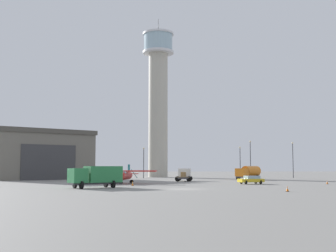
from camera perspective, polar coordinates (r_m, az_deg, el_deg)
name	(u,v)px	position (r m, az deg, el deg)	size (l,w,h in m)	color
ground_plane	(184,189)	(56.66, 2.03, -8.17)	(400.00, 400.00, 0.00)	gray
control_tower	(158,94)	(120.87, -1.29, 4.18)	(8.56, 8.56, 43.84)	#B2AD9E
hangar	(31,155)	(108.06, -17.34, -3.63)	(31.72, 31.85, 11.03)	#6B665B
airplane_red	(124,175)	(74.26, -5.67, -6.30)	(11.04, 8.64, 3.24)	red
truck_box_green	(96,176)	(59.83, -9.30, -6.37)	(7.16, 5.83, 2.91)	#38383D
truck_fuel_tanker_orange	(249,172)	(97.89, 10.43, -5.91)	(6.29, 6.01, 2.98)	#38383D
truck_flatbed_white	(184,175)	(87.16, 2.11, -6.37)	(3.71, 5.84, 2.48)	#38383D
car_yellow	(251,180)	(73.58, 10.75, -6.84)	(4.42, 2.98, 1.37)	gold
light_post_west	(240,159)	(110.16, 9.34, -4.25)	(0.44, 0.44, 7.81)	#38383D
light_post_east	(293,157)	(113.54, 15.90, -3.84)	(0.44, 0.44, 8.96)	#38383D
light_post_north	(250,156)	(109.58, 10.65, -3.84)	(0.44, 0.44, 9.22)	#38383D
light_post_centre	(144,160)	(108.77, -3.18, -4.37)	(0.44, 0.44, 7.57)	#38383D
traffic_cone_near_left	(133,183)	(66.12, -4.62, -7.44)	(0.36, 0.36, 0.70)	black
traffic_cone_near_right	(327,182)	(76.86, 19.96, -6.87)	(0.36, 0.36, 0.64)	black
traffic_cone_mid_apron	(287,189)	(52.42, 15.24, -7.87)	(0.36, 0.36, 0.66)	black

